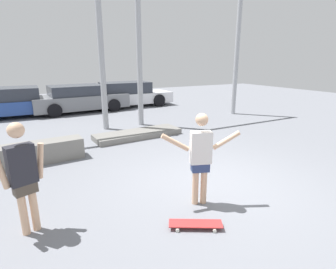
% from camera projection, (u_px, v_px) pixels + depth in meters
% --- Properties ---
extents(ground_plane, '(36.00, 36.00, 0.00)m').
position_uv_depth(ground_plane, '(214.00, 184.00, 5.24)').
color(ground_plane, slate).
extents(skateboarder, '(1.27, 0.52, 1.59)m').
position_uv_depth(skateboarder, '(201.00, 154.00, 4.31)').
color(skateboarder, '#DBAD89').
rests_on(skateboarder, ground_plane).
extents(skateboard, '(0.79, 0.57, 0.08)m').
position_uv_depth(skateboard, '(196.00, 224.00, 3.86)').
color(skateboard, red).
rests_on(skateboard, ground_plane).
extents(grind_box, '(2.88, 0.69, 0.51)m').
position_uv_depth(grind_box, '(20.00, 156.00, 6.10)').
color(grind_box, slate).
rests_on(grind_box, ground_plane).
extents(manual_pad, '(2.87, 1.07, 0.18)m').
position_uv_depth(manual_pad, '(138.00, 134.00, 8.51)').
color(manual_pad, slate).
rests_on(manual_pad, ground_plane).
extents(canopy_support_left, '(4.83, 0.20, 5.74)m').
position_uv_depth(canopy_support_left, '(19.00, 23.00, 7.53)').
color(canopy_support_left, '#A5A8AD').
rests_on(canopy_support_left, ground_plane).
extents(canopy_support_right, '(4.83, 0.20, 5.74)m').
position_uv_depth(canopy_support_right, '(193.00, 33.00, 10.28)').
color(canopy_support_right, '#A5A8AD').
rests_on(canopy_support_right, ground_plane).
extents(parked_car_blue, '(4.51, 2.07, 1.27)m').
position_uv_depth(parked_car_blue, '(12.00, 103.00, 11.47)').
color(parked_car_blue, '#284793').
rests_on(parked_car_blue, ground_plane).
extents(parked_car_grey, '(4.46, 2.18, 1.27)m').
position_uv_depth(parked_car_grey, '(80.00, 99.00, 12.67)').
color(parked_car_grey, slate).
rests_on(parked_car_grey, ground_plane).
extents(parked_car_white, '(4.60, 1.91, 1.30)m').
position_uv_depth(parked_car_white, '(128.00, 95.00, 14.13)').
color(parked_car_white, white).
rests_on(parked_car_white, ground_plane).
extents(bystander, '(0.63, 0.28, 1.62)m').
position_uv_depth(bystander, '(23.00, 173.00, 3.55)').
color(bystander, '#DBAD89').
rests_on(bystander, ground_plane).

